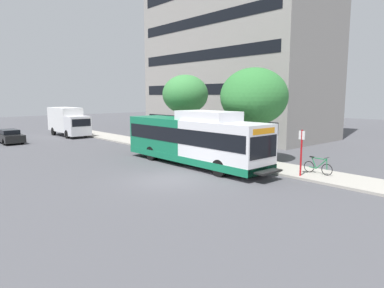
% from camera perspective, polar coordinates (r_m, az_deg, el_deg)
% --- Properties ---
extents(ground_plane, '(120.00, 120.00, 0.00)m').
position_cam_1_polar(ground_plane, '(25.68, -15.01, -2.57)').
color(ground_plane, '#4C4C51').
extents(sidewalk_curb, '(3.00, 56.00, 0.14)m').
position_cam_1_polar(sidewalk_curb, '(27.87, -0.15, -1.32)').
color(sidewalk_curb, '#A8A399').
rests_on(sidewalk_curb, ground).
extents(transit_bus, '(2.58, 12.25, 3.65)m').
position_cam_1_polar(transit_bus, '(22.77, 0.24, 0.72)').
color(transit_bus, white).
rests_on(transit_bus, ground).
extents(bus_stop_sign_pole, '(0.10, 0.36, 2.60)m').
position_cam_1_polar(bus_stop_sign_pole, '(20.02, 17.74, -0.84)').
color(bus_stop_sign_pole, red).
rests_on(bus_stop_sign_pole, sidewalk_curb).
extents(bicycle_parked, '(0.52, 1.76, 1.02)m').
position_cam_1_polar(bicycle_parked, '(21.02, 20.24, -3.55)').
color(bicycle_parked, black).
rests_on(bicycle_parked, sidewalk_curb).
extents(street_tree_near_stop, '(4.63, 4.63, 6.38)m').
position_cam_1_polar(street_tree_near_stop, '(24.08, 10.27, 7.76)').
color(street_tree_near_stop, '#4C3823').
rests_on(street_tree_near_stop, sidewalk_curb).
extents(street_tree_mid_block, '(3.87, 3.87, 6.23)m').
position_cam_1_polar(street_tree_mid_block, '(29.32, -1.12, 8.24)').
color(street_tree_mid_block, '#4C3823').
rests_on(street_tree_mid_block, sidewalk_curb).
extents(parked_car_far_lane, '(1.80, 4.50, 1.33)m').
position_cam_1_polar(parked_car_far_lane, '(38.03, -28.11, 1.14)').
color(parked_car_far_lane, black).
rests_on(parked_car_far_lane, ground).
extents(box_truck_background, '(2.32, 7.01, 3.25)m').
position_cam_1_polar(box_truck_background, '(41.84, -19.94, 3.64)').
color(box_truck_background, silver).
rests_on(box_truck_background, ground).
extents(apartment_tower_backdrop, '(10.54, 21.22, 28.08)m').
position_cam_1_polar(apartment_tower_backdrop, '(41.58, 7.30, 21.09)').
color(apartment_tower_backdrop, gray).
rests_on(apartment_tower_backdrop, ground).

